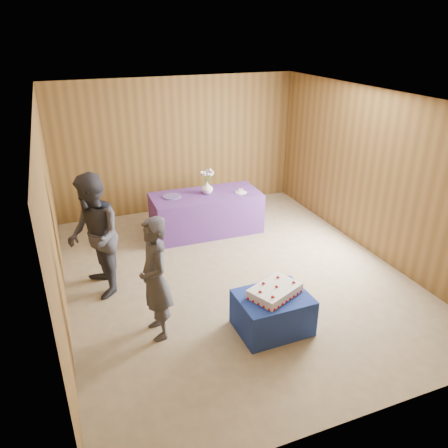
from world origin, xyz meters
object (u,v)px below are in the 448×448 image
cake_table (272,312)px  guest_right (94,237)px  serving_table (206,213)px  guest_left (155,279)px  sheet_cake (275,291)px  vase (207,188)px

cake_table → guest_right: guest_right is taller
serving_table → guest_left: guest_left is taller
cake_table → sheet_cake: bearing=39.7°
cake_table → sheet_cake: (0.03, 0.02, 0.31)m
vase → guest_right: guest_right is taller
cake_table → serving_table: size_ratio=0.45×
serving_table → cake_table: bearing=-92.2°
sheet_cake → guest_left: 1.49m
vase → serving_table: bearing=-142.1°
guest_right → cake_table: bearing=42.8°
cake_table → vase: (0.22, 3.11, 0.61)m
cake_table → vase: size_ratio=4.06×
serving_table → vase: vase is taller
serving_table → guest_left: size_ratio=1.25×
vase → guest_left: bearing=-121.1°
sheet_cake → guest_left: bearing=138.6°
serving_table → guest_left: bearing=-119.5°
serving_table → guest_right: size_ratio=1.11×
cake_table → guest_left: 1.55m
guest_left → guest_right: size_ratio=0.88×
vase → guest_left: 3.10m
vase → guest_left: guest_left is taller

